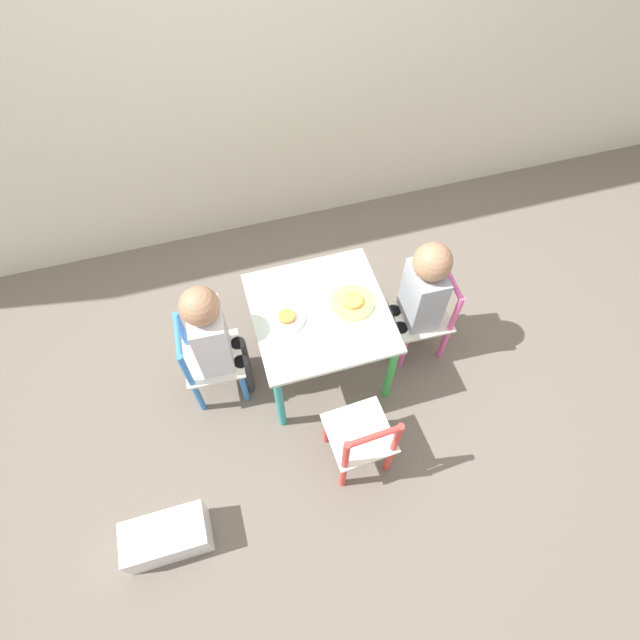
% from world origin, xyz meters
% --- Properties ---
extents(ground_plane, '(6.00, 6.00, 0.00)m').
position_xyz_m(ground_plane, '(0.00, 0.00, 0.00)').
color(ground_plane, '#6B6056').
extents(kids_table, '(0.58, 0.58, 0.47)m').
position_xyz_m(kids_table, '(0.00, 0.00, 0.40)').
color(kids_table, silver).
rests_on(kids_table, ground_plane).
extents(chair_pink, '(0.27, 0.27, 0.51)m').
position_xyz_m(chair_pink, '(0.52, -0.02, 0.25)').
color(chair_pink, silver).
rests_on(chair_pink, ground_plane).
extents(chair_blue, '(0.27, 0.27, 0.51)m').
position_xyz_m(chair_blue, '(-0.52, 0.02, 0.25)').
color(chair_blue, silver).
rests_on(chair_blue, ground_plane).
extents(chair_red, '(0.27, 0.27, 0.51)m').
position_xyz_m(chair_red, '(0.03, -0.52, 0.25)').
color(chair_red, silver).
rests_on(chair_red, ground_plane).
extents(child_right, '(0.22, 0.21, 0.75)m').
position_xyz_m(child_right, '(0.46, -0.02, 0.45)').
color(child_right, '#38383D').
rests_on(child_right, ground_plane).
extents(child_left, '(0.22, 0.21, 0.75)m').
position_xyz_m(child_left, '(-0.46, 0.02, 0.45)').
color(child_left, '#38383D').
rests_on(child_left, ground_plane).
extents(plate_right, '(0.19, 0.19, 0.03)m').
position_xyz_m(plate_right, '(0.15, 0.00, 0.48)').
color(plate_right, '#EADB66').
rests_on(plate_right, kids_table).
extents(plate_left, '(0.16, 0.16, 0.03)m').
position_xyz_m(plate_left, '(-0.15, 0.00, 0.48)').
color(plate_left, white).
rests_on(plate_left, kids_table).
extents(storage_bin, '(0.33, 0.17, 0.17)m').
position_xyz_m(storage_bin, '(-0.83, -0.64, 0.09)').
color(storage_bin, silver).
rests_on(storage_bin, ground_plane).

